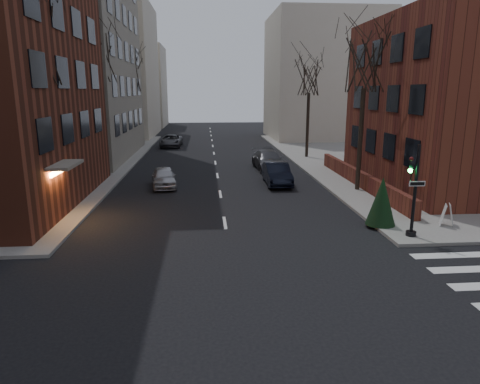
% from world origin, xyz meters
% --- Properties ---
extents(building_left_tan, '(18.00, 18.00, 28.00)m').
position_xyz_m(building_left_tan, '(-17.00, 34.00, 14.00)').
color(building_left_tan, gray).
rests_on(building_left_tan, ground).
extents(building_right_brick, '(12.00, 14.00, 11.00)m').
position_xyz_m(building_right_brick, '(16.50, 19.00, 5.50)').
color(building_right_brick, maroon).
rests_on(building_right_brick, ground).
extents(low_wall_right, '(0.35, 16.00, 1.00)m').
position_xyz_m(low_wall_right, '(9.30, 19.00, 0.65)').
color(low_wall_right, maroon).
rests_on(low_wall_right, sidewalk_far_right).
extents(building_distant_la, '(14.00, 16.00, 18.00)m').
position_xyz_m(building_distant_la, '(-15.00, 55.00, 9.00)').
color(building_distant_la, beige).
rests_on(building_distant_la, ground).
extents(building_distant_ra, '(14.00, 14.00, 16.00)m').
position_xyz_m(building_distant_ra, '(15.00, 50.00, 8.00)').
color(building_distant_ra, beige).
rests_on(building_distant_ra, ground).
extents(building_distant_lb, '(10.00, 12.00, 14.00)m').
position_xyz_m(building_distant_lb, '(-13.00, 72.00, 7.00)').
color(building_distant_lb, beige).
rests_on(building_distant_lb, ground).
extents(traffic_signal, '(0.76, 0.44, 4.00)m').
position_xyz_m(traffic_signal, '(7.94, 8.99, 1.91)').
color(traffic_signal, black).
rests_on(traffic_signal, sidewalk_far_right).
extents(tree_left_a, '(4.18, 4.18, 10.26)m').
position_xyz_m(tree_left_a, '(-8.80, 14.00, 8.47)').
color(tree_left_a, '#2D231C').
rests_on(tree_left_a, sidewalk_far_left).
extents(tree_left_b, '(4.40, 4.40, 10.80)m').
position_xyz_m(tree_left_b, '(-8.80, 26.00, 8.91)').
color(tree_left_b, '#2D231C').
rests_on(tree_left_b, sidewalk_far_left).
extents(tree_left_c, '(3.96, 3.96, 9.72)m').
position_xyz_m(tree_left_c, '(-8.80, 40.00, 8.03)').
color(tree_left_c, '#2D231C').
rests_on(tree_left_c, sidewalk_far_left).
extents(tree_right_a, '(3.96, 3.96, 9.72)m').
position_xyz_m(tree_right_a, '(8.80, 18.00, 8.03)').
color(tree_right_a, '#2D231C').
rests_on(tree_right_a, sidewalk_far_right).
extents(tree_right_b, '(3.74, 3.74, 9.18)m').
position_xyz_m(tree_right_b, '(8.80, 32.00, 7.59)').
color(tree_right_b, '#2D231C').
rests_on(tree_right_b, sidewalk_far_right).
extents(streetlamp_near, '(0.36, 0.36, 6.28)m').
position_xyz_m(streetlamp_near, '(-8.20, 22.00, 4.24)').
color(streetlamp_near, black).
rests_on(streetlamp_near, sidewalk_far_left).
extents(streetlamp_far, '(0.36, 0.36, 6.28)m').
position_xyz_m(streetlamp_far, '(-8.20, 42.00, 4.24)').
color(streetlamp_far, black).
rests_on(streetlamp_far, sidewalk_far_left).
extents(parked_sedan, '(1.61, 4.54, 1.49)m').
position_xyz_m(parked_sedan, '(4.00, 20.53, 0.75)').
color(parked_sedan, black).
rests_on(parked_sedan, ground).
extents(car_lane_silver, '(2.05, 4.07, 1.33)m').
position_xyz_m(car_lane_silver, '(-3.70, 20.38, 0.67)').
color(car_lane_silver, '#AAA9AF').
rests_on(car_lane_silver, ground).
extents(car_lane_gray, '(2.46, 5.37, 1.52)m').
position_xyz_m(car_lane_gray, '(4.26, 26.40, 0.76)').
color(car_lane_gray, '#3E3E43').
rests_on(car_lane_gray, ground).
extents(car_lane_far, '(2.47, 5.05, 1.38)m').
position_xyz_m(car_lane_far, '(-4.79, 41.63, 0.69)').
color(car_lane_far, '#45454B').
rests_on(car_lane_far, ground).
extents(sandwich_board, '(0.67, 0.77, 1.02)m').
position_xyz_m(sandwich_board, '(10.36, 10.32, 0.66)').
color(sandwich_board, silver).
rests_on(sandwich_board, sidewalk_far_right).
extents(evergreen_shrub, '(1.38, 1.38, 2.29)m').
position_xyz_m(evergreen_shrub, '(7.30, 10.68, 1.29)').
color(evergreen_shrub, black).
rests_on(evergreen_shrub, sidewalk_far_right).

